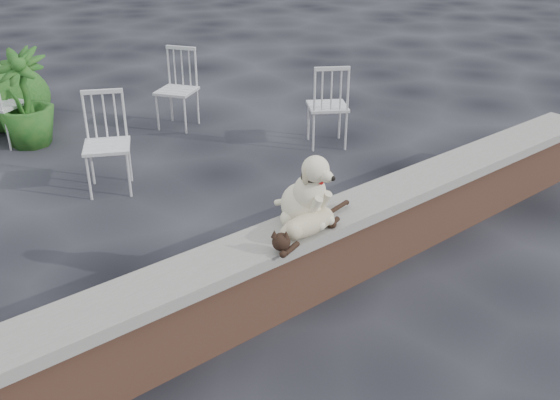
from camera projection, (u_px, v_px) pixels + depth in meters
ground at (343, 276)px, 4.70m from camera, size 60.00×60.00×0.00m
brick_wall at (344, 247)px, 4.58m from camera, size 6.00×0.30×0.50m
capstone at (346, 212)px, 4.46m from camera, size 6.20×0.40×0.08m
dog at (302, 188)px, 4.12m from camera, size 0.41×0.50×0.52m
cat at (308, 223)px, 4.05m from camera, size 1.03×0.40×0.17m
chair_b at (107, 144)px, 5.84m from camera, size 0.76×0.76×0.94m
chair_c at (328, 105)px, 6.91m from camera, size 0.77×0.77×0.94m
chair_d at (176, 89)px, 7.44m from camera, size 0.77×0.77×0.94m
chair_e at (2, 103)px, 6.96m from camera, size 0.76×0.76×0.94m
potted_plant_b at (24, 99)px, 6.88m from camera, size 0.85×0.85×1.08m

